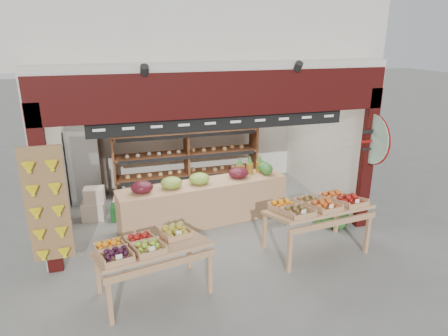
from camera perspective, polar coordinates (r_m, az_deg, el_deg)
ground at (r=8.06m, az=-2.17°, el=-7.39°), size 60.00×60.00×0.00m
shop_structure at (r=8.83m, az=-5.28°, el=21.06°), size 6.36×5.12×5.40m
banana_board at (r=6.41m, az=-23.93°, el=-5.25°), size 0.60×0.15×1.80m
gift_sign at (r=7.62m, az=20.47°, el=3.89°), size 0.04×0.93×0.92m
back_shelving at (r=9.28m, az=-5.42°, el=4.29°), size 3.38×0.55×2.06m
refrigerator at (r=9.12m, az=-18.94°, el=0.34°), size 0.77×0.77×1.66m
cardboard_stack at (r=8.39m, az=-16.47°, el=-5.28°), size 1.00×0.73×0.66m
mid_counter at (r=7.79m, az=-2.92°, el=-4.72°), size 3.35×1.07×1.04m
display_table_left at (r=5.69m, az=-11.34°, el=-11.06°), size 1.66×1.14×0.98m
display_table_right at (r=6.81m, az=13.21°, el=-5.39°), size 1.73×1.09×1.04m
watermelon_pile at (r=8.06m, az=15.04°, el=-6.66°), size 0.69×0.69×0.54m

